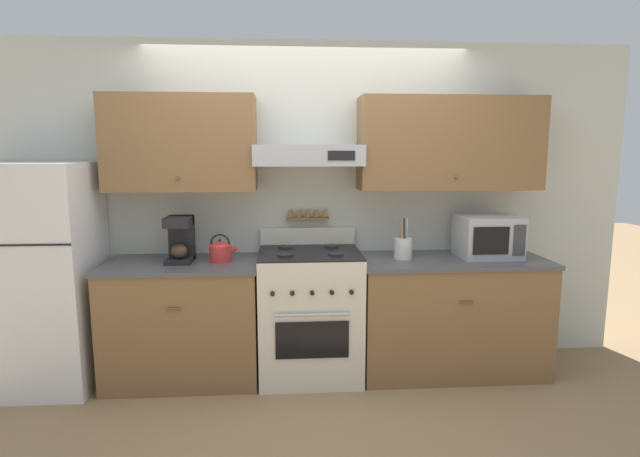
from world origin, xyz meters
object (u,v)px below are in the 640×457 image
object	(u,v)px
stove_range	(310,313)
refrigerator	(39,276)
utensil_crock	(403,248)
tea_kettle	(221,251)
microwave	(488,236)
coffee_maker	(180,238)

from	to	relation	value
stove_range	refrigerator	world-z (taller)	refrigerator
utensil_crock	tea_kettle	bearing A→B (deg)	-180.00
refrigerator	stove_range	bearing A→B (deg)	0.64
stove_range	microwave	xyz separation A→B (m)	(1.38, 0.04, 0.57)
tea_kettle	microwave	world-z (taller)	microwave
refrigerator	microwave	size ratio (longest dim) A/B	3.64
stove_range	tea_kettle	distance (m)	0.82
stove_range	utensil_crock	distance (m)	0.87
stove_range	refrigerator	distance (m)	1.98
utensil_crock	stove_range	bearing A→B (deg)	-178.20
tea_kettle	utensil_crock	bearing A→B (deg)	0.00
refrigerator	tea_kettle	xyz separation A→B (m)	(1.29, 0.04, 0.16)
refrigerator	tea_kettle	bearing A→B (deg)	1.96
stove_range	utensil_crock	size ratio (longest dim) A/B	3.54
refrigerator	utensil_crock	xyz separation A→B (m)	(2.67, 0.04, 0.16)
coffee_maker	refrigerator	bearing A→B (deg)	-175.40
tea_kettle	microwave	xyz separation A→B (m)	(2.04, 0.02, 0.08)
refrigerator	microwave	bearing A→B (deg)	1.07
tea_kettle	microwave	bearing A→B (deg)	0.50
stove_range	microwave	distance (m)	1.49
tea_kettle	refrigerator	bearing A→B (deg)	-178.04
refrigerator	utensil_crock	distance (m)	2.67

